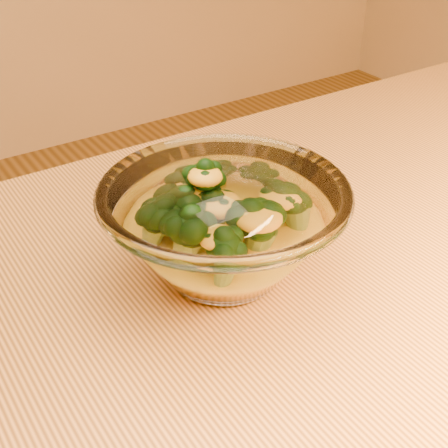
# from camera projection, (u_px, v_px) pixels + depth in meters

# --- Properties ---
(table) EXTENTS (1.20, 0.80, 0.75)m
(table) POSITION_uv_depth(u_px,v_px,m) (359.00, 371.00, 0.63)
(table) COLOR gold
(table) RESTS_ON ground
(glass_bowl) EXTENTS (0.23, 0.23, 0.10)m
(glass_bowl) POSITION_uv_depth(u_px,v_px,m) (224.00, 229.00, 0.57)
(glass_bowl) COLOR white
(glass_bowl) RESTS_ON table
(cheese_sauce) EXTENTS (0.13, 0.13, 0.04)m
(cheese_sauce) POSITION_uv_depth(u_px,v_px,m) (224.00, 248.00, 0.58)
(cheese_sauce) COLOR orange
(cheese_sauce) RESTS_ON glass_bowl
(broccoli_heap) EXTENTS (0.15, 0.14, 0.08)m
(broccoli_heap) POSITION_uv_depth(u_px,v_px,m) (215.00, 213.00, 0.56)
(broccoli_heap) COLOR black
(broccoli_heap) RESTS_ON cheese_sauce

